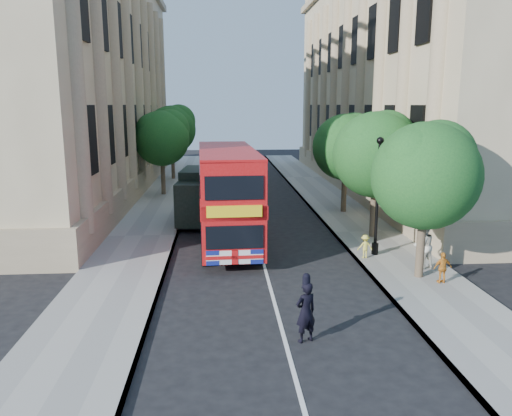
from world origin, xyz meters
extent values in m
plane|color=black|center=(0.00, 0.00, 0.00)|extent=(120.00, 120.00, 0.00)
cube|color=gray|center=(5.75, 10.00, 0.06)|extent=(3.50, 80.00, 0.12)
cube|color=gray|center=(-5.75, 10.00, 0.06)|extent=(3.50, 80.00, 0.12)
cube|color=tan|center=(13.80, 24.00, 9.00)|extent=(12.00, 38.00, 18.00)
cube|color=tan|center=(-13.80, 24.00, 9.00)|extent=(12.00, 38.00, 18.00)
cylinder|color=#473828|center=(5.80, 3.00, 1.43)|extent=(0.32, 0.32, 2.86)
sphere|color=#194C1E|center=(5.80, 3.00, 4.03)|extent=(4.00, 4.00, 4.00)
sphere|color=#194C1E|center=(6.40, 3.40, 4.68)|extent=(2.80, 2.80, 2.80)
sphere|color=#194C1E|center=(5.30, 2.70, 4.55)|extent=(2.60, 2.60, 2.60)
cylinder|color=#473828|center=(5.80, 9.00, 1.50)|extent=(0.32, 0.32, 2.99)
sphere|color=#194C1E|center=(5.80, 9.00, 4.22)|extent=(4.20, 4.20, 4.20)
sphere|color=#194C1E|center=(6.40, 9.40, 4.90)|extent=(2.94, 2.94, 2.94)
sphere|color=#194C1E|center=(5.30, 8.70, 4.76)|extent=(2.73, 2.73, 2.73)
cylinder|color=#473828|center=(5.80, 15.00, 1.45)|extent=(0.32, 0.32, 2.90)
sphere|color=#194C1E|center=(5.80, 15.00, 4.09)|extent=(4.00, 4.00, 4.00)
sphere|color=#194C1E|center=(6.40, 15.40, 4.75)|extent=(2.80, 2.80, 2.80)
sphere|color=#194C1E|center=(5.30, 14.70, 4.62)|extent=(2.60, 2.60, 2.60)
cylinder|color=#473828|center=(-6.00, 22.00, 1.50)|extent=(0.32, 0.32, 2.99)
sphere|color=#194C1E|center=(-6.00, 22.00, 4.22)|extent=(4.00, 4.00, 4.00)
sphere|color=#194C1E|center=(-5.40, 22.40, 4.90)|extent=(2.80, 2.80, 2.80)
sphere|color=#194C1E|center=(-6.50, 21.70, 4.76)|extent=(2.60, 2.60, 2.60)
cylinder|color=#473828|center=(-6.00, 30.00, 1.58)|extent=(0.32, 0.32, 3.17)
sphere|color=#194C1E|center=(-6.00, 30.00, 4.46)|extent=(4.20, 4.20, 4.20)
sphere|color=#194C1E|center=(-5.40, 30.40, 5.18)|extent=(2.94, 2.94, 2.94)
sphere|color=#194C1E|center=(-6.50, 29.70, 5.04)|extent=(2.73, 2.73, 2.73)
cylinder|color=black|center=(5.00, 6.00, 0.37)|extent=(0.30, 0.30, 0.50)
cylinder|color=black|center=(5.00, 6.00, 2.62)|extent=(0.14, 0.14, 5.00)
sphere|color=black|center=(5.00, 6.00, 5.12)|extent=(0.32, 0.32, 0.32)
cube|color=#AC0B0D|center=(-1.46, 8.74, 2.47)|extent=(2.95, 9.78, 4.03)
cube|color=black|center=(-1.46, 8.74, 1.58)|extent=(2.98, 9.18, 0.92)
cube|color=black|center=(-1.46, 8.74, 3.52)|extent=(2.98, 9.18, 0.92)
cube|color=yellow|center=(-1.26, 3.90, 2.60)|extent=(2.14, 0.17, 0.46)
cylinder|color=black|center=(-2.47, 5.28, 0.51)|extent=(0.33, 1.03, 1.02)
cylinder|color=black|center=(-0.17, 5.38, 0.51)|extent=(0.33, 1.03, 1.02)
cylinder|color=black|center=(-2.74, 11.90, 0.51)|extent=(0.33, 1.03, 1.02)
cylinder|color=black|center=(-0.44, 12.00, 0.51)|extent=(0.33, 1.03, 1.02)
cube|color=black|center=(-3.03, 11.34, 1.46)|extent=(2.30, 2.11, 2.27)
cube|color=black|center=(-3.11, 10.42, 1.73)|extent=(1.94, 0.25, 0.76)
cube|color=black|center=(-2.85, 13.70, 1.67)|extent=(2.42, 3.61, 2.70)
cube|color=black|center=(-2.90, 13.06, 0.38)|extent=(2.34, 5.32, 0.27)
cylinder|color=black|center=(-4.01, 11.30, 0.43)|extent=(0.30, 0.88, 0.86)
cylinder|color=black|center=(-2.07, 11.15, 0.43)|extent=(0.30, 0.88, 0.86)
cylinder|color=black|center=(-3.73, 14.86, 0.43)|extent=(0.30, 0.88, 0.86)
cylinder|color=black|center=(-1.80, 14.70, 0.43)|extent=(0.30, 0.88, 0.86)
imported|color=black|center=(0.57, -1.79, 0.89)|extent=(0.77, 0.65, 1.78)
imported|color=beige|center=(6.33, 3.98, 1.05)|extent=(1.06, 0.91, 1.86)
imported|color=orange|center=(6.38, 2.25, 0.71)|extent=(0.71, 0.34, 1.17)
imported|color=#D5CB48|center=(4.40, 5.51, 0.63)|extent=(0.67, 0.40, 1.02)
camera|label=1|loc=(-1.77, -14.79, 6.61)|focal=35.00mm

